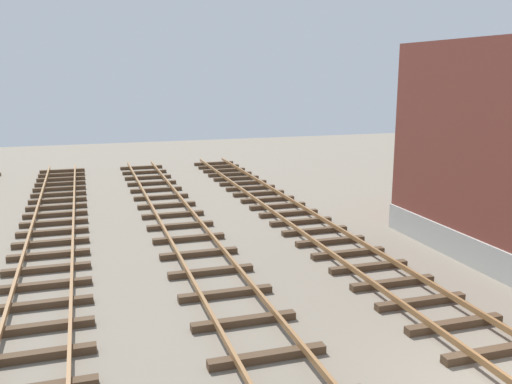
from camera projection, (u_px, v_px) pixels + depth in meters
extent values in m
cube|color=#4C3826|center=(495.00, 352.00, 11.44)|extent=(2.50, 0.24, 0.18)
cube|color=#4C3826|center=(454.00, 324.00, 12.69)|extent=(2.50, 0.24, 0.18)
cube|color=#4C3826|center=(421.00, 302.00, 13.93)|extent=(2.50, 0.24, 0.18)
cube|color=#4C3826|center=(392.00, 283.00, 15.18)|extent=(2.50, 0.24, 0.18)
cube|color=#4C3826|center=(369.00, 267.00, 16.43)|extent=(2.50, 0.24, 0.18)
cube|color=#4C3826|center=(348.00, 253.00, 17.68)|extent=(2.50, 0.24, 0.18)
cube|color=#4C3826|center=(330.00, 241.00, 18.93)|extent=(2.50, 0.24, 0.18)
cube|color=#4C3826|center=(315.00, 231.00, 20.17)|extent=(2.50, 0.24, 0.18)
cube|color=#4C3826|center=(301.00, 222.00, 21.42)|extent=(2.50, 0.24, 0.18)
cube|color=#4C3826|center=(289.00, 213.00, 22.67)|extent=(2.50, 0.24, 0.18)
cube|color=#4C3826|center=(278.00, 206.00, 23.92)|extent=(2.50, 0.24, 0.18)
cube|color=#4C3826|center=(268.00, 199.00, 25.17)|extent=(2.50, 0.24, 0.18)
cube|color=#4C3826|center=(259.00, 193.00, 26.41)|extent=(2.50, 0.24, 0.18)
cube|color=#4C3826|center=(251.00, 188.00, 27.66)|extent=(2.50, 0.24, 0.18)
cube|color=#4C3826|center=(243.00, 183.00, 28.91)|extent=(2.50, 0.24, 0.18)
cube|color=#4C3826|center=(236.00, 178.00, 30.16)|extent=(2.50, 0.24, 0.18)
cube|color=#4C3826|center=(230.00, 174.00, 31.41)|extent=(2.50, 0.24, 0.18)
cube|color=#4C3826|center=(224.00, 170.00, 32.65)|extent=(2.50, 0.24, 0.18)
cube|color=#4C3826|center=(219.00, 167.00, 33.90)|extent=(2.50, 0.24, 0.18)
cube|color=#4C3826|center=(214.00, 163.00, 35.15)|extent=(2.50, 0.24, 0.18)
cube|color=#4C3826|center=(268.00, 357.00, 11.25)|extent=(2.50, 0.24, 0.18)
cube|color=#4C3826|center=(244.00, 321.00, 12.85)|extent=(2.50, 0.24, 0.18)
cube|color=#4C3826|center=(226.00, 294.00, 14.45)|extent=(2.50, 0.24, 0.18)
cube|color=#4C3826|center=(211.00, 272.00, 16.05)|extent=(2.50, 0.24, 0.18)
cube|color=#4C3826|center=(199.00, 254.00, 17.65)|extent=(2.50, 0.24, 0.18)
cube|color=#4C3826|center=(189.00, 239.00, 19.25)|extent=(2.50, 0.24, 0.18)
cube|color=#4C3826|center=(180.00, 226.00, 20.85)|extent=(2.50, 0.24, 0.18)
cube|color=#4C3826|center=(173.00, 215.00, 22.45)|extent=(2.50, 0.24, 0.18)
cube|color=#4C3826|center=(167.00, 205.00, 24.04)|extent=(2.50, 0.24, 0.18)
cube|color=#4C3826|center=(161.00, 197.00, 25.64)|extent=(2.50, 0.24, 0.18)
cube|color=#4C3826|center=(156.00, 190.00, 27.24)|extent=(2.50, 0.24, 0.18)
cube|color=#4C3826|center=(152.00, 183.00, 28.84)|extent=(2.50, 0.24, 0.18)
cube|color=#4C3826|center=(148.00, 177.00, 30.44)|extent=(2.50, 0.24, 0.18)
cube|color=#4C3826|center=(145.00, 172.00, 32.04)|extent=(2.50, 0.24, 0.18)
cube|color=#4C3826|center=(141.00, 167.00, 33.64)|extent=(2.50, 0.24, 0.18)
cube|color=#4C3826|center=(33.00, 356.00, 11.26)|extent=(2.50, 0.24, 0.18)
cube|color=#4C3826|center=(38.00, 328.00, 12.51)|extent=(2.50, 0.24, 0.18)
cube|color=#4C3826|center=(41.00, 305.00, 13.76)|extent=(2.50, 0.24, 0.18)
cube|color=#4C3826|center=(44.00, 285.00, 15.01)|extent=(2.50, 0.24, 0.18)
cube|color=#4C3826|center=(47.00, 269.00, 16.25)|extent=(2.50, 0.24, 0.18)
cube|color=#4C3826|center=(49.00, 255.00, 17.50)|extent=(2.50, 0.24, 0.18)
cube|color=#4C3826|center=(51.00, 243.00, 18.75)|extent=(2.50, 0.24, 0.18)
cube|color=#4C3826|center=(53.00, 232.00, 20.00)|extent=(2.50, 0.24, 0.18)
cube|color=#4C3826|center=(54.00, 223.00, 21.25)|extent=(2.50, 0.24, 0.18)
cube|color=#4C3826|center=(55.00, 215.00, 22.49)|extent=(2.50, 0.24, 0.18)
cube|color=#4C3826|center=(57.00, 207.00, 23.74)|extent=(2.50, 0.24, 0.18)
cube|color=#4C3826|center=(58.00, 200.00, 24.99)|extent=(2.50, 0.24, 0.18)
cube|color=#4C3826|center=(59.00, 194.00, 26.24)|extent=(2.50, 0.24, 0.18)
cube|color=#4C3826|center=(60.00, 189.00, 27.49)|extent=(2.50, 0.24, 0.18)
cube|color=#4C3826|center=(60.00, 184.00, 28.73)|extent=(2.50, 0.24, 0.18)
cube|color=#4C3826|center=(61.00, 179.00, 29.98)|extent=(2.50, 0.24, 0.18)
cube|color=#4C3826|center=(62.00, 175.00, 31.23)|extent=(2.50, 0.24, 0.18)
cube|color=#4C3826|center=(62.00, 171.00, 32.48)|extent=(2.50, 0.24, 0.18)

